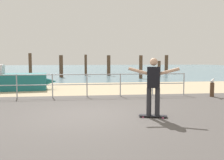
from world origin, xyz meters
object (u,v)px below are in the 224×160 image
skateboard (153,116)px  seagull (212,81)px  sailboat (7,81)px  skateboarder (153,83)px  bollard_short (212,90)px

skateboard → seagull: (3.76, 3.51, 0.66)m
sailboat → skateboarder: bearing=-49.3°
bollard_short → sailboat: bearing=160.3°
skateboard → bollard_short: size_ratio=1.27×
bollard_short → seagull: 0.40m
bollard_short → skateboard: bearing=-137.0°
skateboarder → seagull: (3.76, 3.51, -0.29)m
sailboat → skateboard: 9.23m
skateboarder → sailboat: bearing=130.7°
seagull → skateboarder: bearing=-137.0°
sailboat → bollard_short: bearing=-19.7°
skateboarder → bollard_short: (3.75, 3.49, -0.69)m
sailboat → seagull: 10.37m
sailboat → skateboarder: (6.00, -6.99, 0.49)m
skateboard → bollard_short: (3.75, 3.49, 0.26)m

